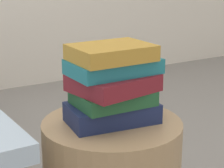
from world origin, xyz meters
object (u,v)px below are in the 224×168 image
at_px(book_teal, 114,67).
at_px(book_ochre, 111,53).
at_px(book_maroon, 112,83).
at_px(book_navy, 112,113).
at_px(book_forest, 113,97).

relative_size(book_teal, book_ochre, 1.15).
height_order(book_maroon, book_ochre, book_ochre).
xyz_separation_m(book_navy, book_ochre, (-0.01, -0.01, 0.20)).
relative_size(book_maroon, book_teal, 0.87).
bearing_deg(book_navy, book_maroon, -113.95).
bearing_deg(book_ochre, book_forest, 26.32).
height_order(book_maroon, book_teal, book_teal).
height_order(book_navy, book_teal, book_teal).
relative_size(book_navy, book_teal, 1.02).
distance_m(book_forest, book_ochre, 0.15).
bearing_deg(book_ochre, book_maroon, 23.36).
distance_m(book_navy, book_teal, 0.15).
bearing_deg(book_maroon, book_navy, 49.74).
height_order(book_forest, book_ochre, book_ochre).
distance_m(book_navy, book_maroon, 0.10).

